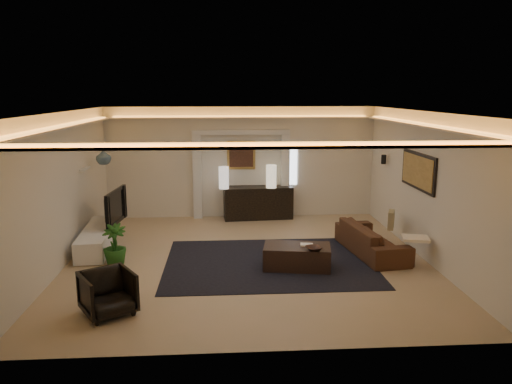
{
  "coord_description": "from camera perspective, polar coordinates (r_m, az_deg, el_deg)",
  "views": [
    {
      "loc": [
        -0.45,
        -9.2,
        3.26
      ],
      "look_at": [
        0.2,
        0.6,
        1.25
      ],
      "focal_mm": 34.24,
      "sensor_mm": 36.0,
      "label": 1
    }
  ],
  "objects": [
    {
      "name": "painting_frame",
      "position": [
        12.78,
        -1.75,
        4.33
      ],
      "size": [
        0.74,
        0.04,
        0.74
      ],
      "primitive_type": "cube",
      "color": "tan",
      "rests_on": "wall_back"
    },
    {
      "name": "pilaster_left",
      "position": [
        12.8,
        -6.87,
        1.78
      ],
      "size": [
        0.22,
        0.2,
        2.2
      ],
      "primitive_type": "cube",
      "color": "silver",
      "rests_on": "ground"
    },
    {
      "name": "plant",
      "position": [
        9.76,
        -16.2,
        -5.96
      ],
      "size": [
        0.46,
        0.46,
        0.8
      ],
      "primitive_type": "imported",
      "rotation": [
        0.0,
        0.0,
        -0.02
      ],
      "color": "#1E5017",
      "rests_on": "ground"
    },
    {
      "name": "sofa",
      "position": [
        10.32,
        13.36,
        -5.41
      ],
      "size": [
        2.16,
        1.09,
        0.6
      ],
      "primitive_type": "imported",
      "rotation": [
        0.0,
        0.0,
        1.71
      ],
      "color": "#412E1D",
      "rests_on": "ground"
    },
    {
      "name": "wall_left",
      "position": [
        9.86,
        -21.75,
        0.15
      ],
      "size": [
        0.0,
        7.0,
        7.0
      ],
      "primitive_type": "plane",
      "rotation": [
        1.57,
        0.0,
        1.57
      ],
      "color": "silver",
      "rests_on": "ground"
    },
    {
      "name": "throw_blanket",
      "position": [
        9.75,
        18.12,
        -5.16
      ],
      "size": [
        0.57,
        0.51,
        0.05
      ],
      "primitive_type": "cube",
      "rotation": [
        0.0,
        0.0,
        -0.25
      ],
      "color": "white",
      "rests_on": "sofa"
    },
    {
      "name": "wall_right",
      "position": [
        10.17,
        19.13,
        0.67
      ],
      "size": [
        0.0,
        7.0,
        7.0
      ],
      "primitive_type": "plane",
      "rotation": [
        1.57,
        0.0,
        -1.57
      ],
      "color": "silver",
      "rests_on": "ground"
    },
    {
      "name": "console",
      "position": [
        12.8,
        0.24,
        -1.33
      ],
      "size": [
        1.81,
        0.68,
        0.89
      ],
      "primitive_type": "cube",
      "rotation": [
        0.0,
        0.0,
        0.07
      ],
      "color": "black",
      "rests_on": "ground"
    },
    {
      "name": "figurine",
      "position": [
        11.85,
        -16.43,
        -1.68
      ],
      "size": [
        0.16,
        0.16,
        0.4
      ],
      "primitive_type": "cylinder",
      "rotation": [
        0.0,
        0.0,
        -0.06
      ],
      "color": "#46321A",
      "rests_on": "media_ledge"
    },
    {
      "name": "armchair",
      "position": [
        7.72,
        -16.91,
        -11.24
      ],
      "size": [
        0.99,
        1.0,
        0.66
      ],
      "primitive_type": "imported",
      "rotation": [
        0.0,
        0.0,
        0.56
      ],
      "color": "black",
      "rests_on": "ground"
    },
    {
      "name": "ceiling",
      "position": [
        9.21,
        -1.01,
        9.33
      ],
      "size": [
        7.0,
        7.0,
        0.0
      ],
      "primitive_type": "plane",
      "rotation": [
        3.14,
        0.0,
        0.0
      ],
      "color": "white",
      "rests_on": "ground"
    },
    {
      "name": "wall_back",
      "position": [
        12.83,
        -1.75,
        3.46
      ],
      "size": [
        7.0,
        0.0,
        7.0
      ],
      "primitive_type": "plane",
      "rotation": [
        1.57,
        0.0,
        0.0
      ],
      "color": "silver",
      "rests_on": "ground"
    },
    {
      "name": "cove_soffit",
      "position": [
        9.23,
        -1.0,
        7.59
      ],
      "size": [
        7.0,
        7.0,
        0.04
      ],
      "primitive_type": "cube",
      "color": "silver",
      "rests_on": "ceiling"
    },
    {
      "name": "art_panel_gold",
      "position": [
        10.38,
        18.31,
        2.34
      ],
      "size": [
        0.02,
        1.5,
        0.62
      ],
      "primitive_type": "cube",
      "color": "tan",
      "rests_on": "wall_right"
    },
    {
      "name": "throw_pillow",
      "position": [
        10.98,
        15.5,
        -3.15
      ],
      "size": [
        0.25,
        0.4,
        0.39
      ],
      "primitive_type": "cube",
      "rotation": [
        0.0,
        0.0,
        -0.39
      ],
      "color": "#9C8C5F",
      "rests_on": "sofa"
    },
    {
      "name": "art_panel_frame",
      "position": [
        10.39,
        18.43,
        2.34
      ],
      "size": [
        0.04,
        1.64,
        0.74
      ],
      "primitive_type": "cube",
      "color": "black",
      "rests_on": "wall_right"
    },
    {
      "name": "painting_canvas",
      "position": [
        12.75,
        -1.74,
        4.32
      ],
      "size": [
        0.62,
        0.02,
        0.62
      ],
      "primitive_type": "cube",
      "color": "#4C2D1E",
      "rests_on": "wall_back"
    },
    {
      "name": "media_ledge",
      "position": [
        10.93,
        -18.01,
        -5.14
      ],
      "size": [
        0.73,
        2.27,
        0.42
      ],
      "primitive_type": "cube",
      "rotation": [
        0.0,
        0.0,
        0.08
      ],
      "color": "white",
      "rests_on": "ground"
    },
    {
      "name": "area_rug",
      "position": [
        9.6,
        1.52,
        -8.24
      ],
      "size": [
        4.0,
        3.0,
        0.01
      ],
      "primitive_type": "cube",
      "color": "black",
      "rests_on": "ground"
    },
    {
      "name": "lamp_left",
      "position": [
        12.45,
        -3.78,
        1.51
      ],
      "size": [
        0.25,
        0.25,
        0.56
      ],
      "primitive_type": "cylinder",
      "rotation": [
        0.0,
        0.0,
        0.0
      ],
      "color": "beige",
      "rests_on": "console"
    },
    {
      "name": "ginger_jar",
      "position": [
        11.49,
        -17.39,
        3.98
      ],
      "size": [
        0.36,
        0.36,
        0.35
      ],
      "primitive_type": "imported",
      "rotation": [
        0.0,
        0.0,
        0.07
      ],
      "color": "slate",
      "rests_on": "wall_niche"
    },
    {
      "name": "floor",
      "position": [
        9.77,
        -0.95,
        -7.93
      ],
      "size": [
        7.0,
        7.0,
        0.0
      ],
      "primitive_type": "plane",
      "color": "tan",
      "rests_on": "ground"
    },
    {
      "name": "magazine",
      "position": [
        9.28,
        5.93,
        -6.29
      ],
      "size": [
        0.26,
        0.21,
        0.03
      ],
      "primitive_type": "cube",
      "rotation": [
        0.0,
        0.0,
        -0.17
      ],
      "color": "white",
      "rests_on": "coffee_table"
    },
    {
      "name": "bowl",
      "position": [
        9.0,
        6.76,
        -6.74
      ],
      "size": [
        0.36,
        0.36,
        0.07
      ],
      "primitive_type": "imported",
      "rotation": [
        0.0,
        0.0,
        0.25
      ],
      "color": "#2F1F1A",
      "rests_on": "coffee_table"
    },
    {
      "name": "wall_sconce",
      "position": [
        12.12,
        14.69,
        3.71
      ],
      "size": [
        0.12,
        0.12,
        0.22
      ],
      "primitive_type": "cylinder",
      "color": "black",
      "rests_on": "wall_right"
    },
    {
      "name": "wall_front",
      "position": [
        5.99,
        0.67,
        -6.03
      ],
      "size": [
        7.0,
        0.0,
        7.0
      ],
      "primitive_type": "plane",
      "rotation": [
        -1.57,
        0.0,
        0.0
      ],
      "color": "silver",
      "rests_on": "ground"
    },
    {
      "name": "wall_niche",
      "position": [
        11.13,
        -19.36,
        2.6
      ],
      "size": [
        0.1,
        0.55,
        0.04
      ],
      "primitive_type": "cube",
      "color": "silver",
      "rests_on": "wall_left"
    },
    {
      "name": "alcove_header",
      "position": [
        12.64,
        -1.75,
        6.99
      ],
      "size": [
        2.52,
        0.2,
        0.12
      ],
      "primitive_type": "cube",
      "color": "silver",
      "rests_on": "wall_back"
    },
    {
      "name": "tv",
      "position": [
        11.08,
        -16.67,
        -1.6
      ],
      "size": [
        1.32,
        0.29,
        0.76
      ],
      "primitive_type": "imported",
      "rotation": [
        0.0,
        0.0,
        1.48
      ],
      "color": "black",
      "rests_on": "media_ledge"
    },
    {
      "name": "pilaster_right",
      "position": [
        12.88,
        3.4,
        1.9
      ],
      "size": [
        0.22,
        0.2,
        2.2
      ],
      "primitive_type": "cube",
      "color": "silver",
      "rests_on": "ground"
    },
    {
      "name": "daylight_slit",
      "position": [
        12.94,
        4.25,
        3.06
      ],
      "size": [
        0.25,
        0.03,
        1.0
      ],
      "primitive_type": "cube",
      "color": "white",
      "rests_on": "wall_back"
    },
    {
      "name": "coffee_table",
      "position": [
        9.31,
        4.79,
        -7.63
      ],
      "size": [
        1.33,
        0.87,
        0.46
      ],
      "primitive_type": "cube",
      "rotation": [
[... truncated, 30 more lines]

